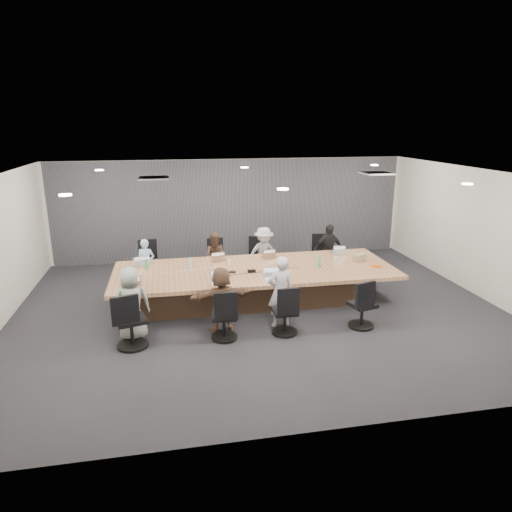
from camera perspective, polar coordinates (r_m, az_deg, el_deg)
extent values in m
cube|color=#29292E|center=(9.62, 0.45, -6.67)|extent=(10.00, 8.00, 0.00)
cube|color=white|center=(8.91, 0.50, 10.14)|extent=(10.00, 8.00, 0.00)
cube|color=silver|center=(13.02, -3.02, 5.87)|extent=(10.00, 0.00, 2.80)
cube|color=silver|center=(5.53, 8.78, -9.17)|extent=(10.00, 0.00, 2.80)
cube|color=silver|center=(11.25, 26.33, 2.51)|extent=(0.00, 8.00, 2.80)
cube|color=#53535D|center=(12.94, -2.97, 5.81)|extent=(9.80, 0.04, 2.80)
cube|color=#4B3324|center=(9.96, -0.11, -3.82)|extent=(4.80, 1.40, 0.66)
cube|color=tan|center=(9.84, -0.11, -1.80)|extent=(6.00, 2.20, 0.08)
imported|color=#ADCFF1|center=(11.02, -13.59, -0.93)|extent=(0.47, 0.36, 1.15)
cube|color=#B2B2B7|center=(10.44, -13.77, -0.91)|extent=(0.40, 0.32, 0.02)
imported|color=#4D372B|center=(11.04, -4.96, -0.25)|extent=(0.69, 0.58, 1.24)
cube|color=#8C6647|center=(10.48, -4.65, -0.42)|extent=(0.36, 0.28, 0.02)
imported|color=#A2A2A2|center=(11.20, 0.98, 0.28)|extent=(0.93, 0.64, 1.33)
cube|color=#8C6647|center=(10.66, 1.59, -0.08)|extent=(0.32, 0.24, 0.02)
imported|color=black|center=(11.65, 9.02, 0.73)|extent=(0.81, 0.39, 1.34)
cube|color=#B2B2B7|center=(11.13, 9.99, 0.38)|extent=(0.31, 0.24, 0.02)
imported|color=#959993|center=(8.45, -15.30, -5.72)|extent=(0.73, 0.55, 1.34)
cube|color=#8C6647|center=(8.94, -15.11, -3.95)|extent=(0.35, 0.26, 0.02)
imported|color=brown|center=(8.48, -4.35, -5.44)|extent=(1.19, 0.52, 1.24)
cube|color=#B2B2B7|center=(8.95, -4.78, -3.40)|extent=(0.33, 0.25, 0.02)
imported|color=#B6B5BD|center=(8.64, 3.08, -4.47)|extent=(0.54, 0.39, 1.39)
cube|color=#B2B2B7|center=(9.12, 2.25, -2.95)|extent=(0.37, 0.27, 0.02)
cylinder|color=#4BA36F|center=(9.98, -13.53, -1.03)|extent=(0.08, 0.08, 0.24)
cylinder|color=#4BA36F|center=(9.97, 7.93, -0.65)|extent=(0.09, 0.09, 0.27)
cylinder|color=silver|center=(9.95, -8.21, -0.86)|extent=(0.09, 0.09, 0.22)
cylinder|color=white|center=(10.10, -3.38, -0.79)|extent=(0.11, 0.11, 0.11)
cylinder|color=white|center=(10.56, 9.98, -0.29)|extent=(0.08, 0.08, 0.09)
cylinder|color=brown|center=(9.27, -15.90, -2.95)|extent=(0.11, 0.11, 0.12)
cube|color=black|center=(9.57, -2.97, -2.00)|extent=(0.16, 0.13, 0.03)
cube|color=black|center=(9.88, 3.43, -1.40)|extent=(0.18, 0.15, 0.03)
cube|color=black|center=(9.56, -0.56, -1.88)|extent=(0.18, 0.05, 0.07)
cube|color=#9B8C6B|center=(10.61, 12.78, -0.19)|extent=(0.33, 0.27, 0.15)
cube|color=#EA5E05|center=(10.27, 14.88, -1.23)|extent=(0.20, 0.20, 0.04)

